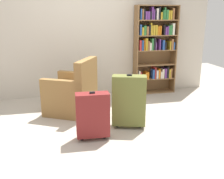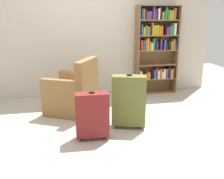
{
  "view_description": "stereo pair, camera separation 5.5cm",
  "coord_description": "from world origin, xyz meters",
  "px_view_note": "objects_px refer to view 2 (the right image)",
  "views": [
    {
      "loc": [
        -0.66,
        -3.31,
        1.56
      ],
      "look_at": [
        0.1,
        0.08,
        0.55
      ],
      "focal_mm": 41.22,
      "sensor_mm": 36.0,
      "label": 1
    },
    {
      "loc": [
        -0.61,
        -3.32,
        1.56
      ],
      "look_at": [
        0.1,
        0.08,
        0.55
      ],
      "focal_mm": 41.22,
      "sensor_mm": 36.0,
      "label": 2
    }
  ],
  "objects_px": {
    "suitcase_olive": "(129,101)",
    "suitcase_dark_red": "(92,115)",
    "armchair": "(74,94)",
    "bookshelf": "(156,45)",
    "mug": "(105,109)"
  },
  "relations": [
    {
      "from": "bookshelf",
      "to": "armchair",
      "type": "xyz_separation_m",
      "value": [
        -1.73,
        -0.82,
        -0.66
      ]
    },
    {
      "from": "bookshelf",
      "to": "suitcase_olive",
      "type": "height_order",
      "value": "bookshelf"
    },
    {
      "from": "suitcase_olive",
      "to": "suitcase_dark_red",
      "type": "height_order",
      "value": "suitcase_olive"
    },
    {
      "from": "mug",
      "to": "suitcase_dark_red",
      "type": "bearing_deg",
      "value": -109.71
    },
    {
      "from": "armchair",
      "to": "suitcase_dark_red",
      "type": "xyz_separation_m",
      "value": [
        0.17,
        -1.03,
        0.02
      ]
    },
    {
      "from": "suitcase_olive",
      "to": "suitcase_dark_red",
      "type": "xyz_separation_m",
      "value": [
        -0.55,
        -0.25,
        -0.07
      ]
    },
    {
      "from": "bookshelf",
      "to": "suitcase_dark_red",
      "type": "bearing_deg",
      "value": -129.99
    },
    {
      "from": "suitcase_olive",
      "to": "armchair",
      "type": "bearing_deg",
      "value": 132.97
    },
    {
      "from": "armchair",
      "to": "suitcase_dark_red",
      "type": "bearing_deg",
      "value": -80.52
    },
    {
      "from": "armchair",
      "to": "mug",
      "type": "height_order",
      "value": "armchair"
    },
    {
      "from": "bookshelf",
      "to": "armchair",
      "type": "distance_m",
      "value": 2.02
    },
    {
      "from": "bookshelf",
      "to": "mug",
      "type": "distance_m",
      "value": 1.8
    },
    {
      "from": "bookshelf",
      "to": "armchair",
      "type": "relative_size",
      "value": 1.84
    },
    {
      "from": "bookshelf",
      "to": "suitcase_olive",
      "type": "bearing_deg",
      "value": -122.05
    },
    {
      "from": "bookshelf",
      "to": "suitcase_olive",
      "type": "xyz_separation_m",
      "value": [
        -1.0,
        -1.6,
        -0.58
      ]
    }
  ]
}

